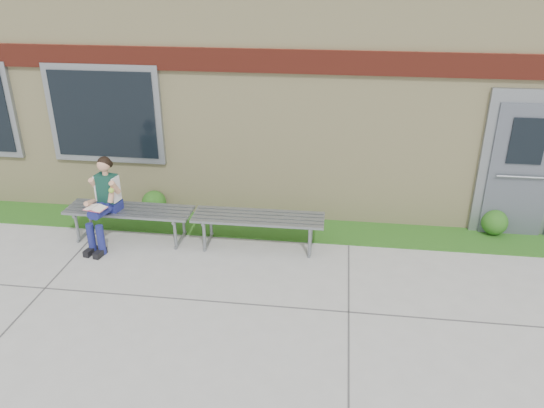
# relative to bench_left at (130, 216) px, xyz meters

# --- Properties ---
(ground) EXTENTS (80.00, 80.00, 0.00)m
(ground) POSITION_rel_bench_left_xyz_m (2.36, -2.00, -0.39)
(ground) COLOR #9E9E99
(ground) RESTS_ON ground
(grass_strip) EXTENTS (16.00, 0.80, 0.02)m
(grass_strip) POSITION_rel_bench_left_xyz_m (2.36, 0.60, -0.38)
(grass_strip) COLOR #1F5316
(grass_strip) RESTS_ON ground
(school_building) EXTENTS (16.20, 6.22, 4.20)m
(school_building) POSITION_rel_bench_left_xyz_m (2.36, 3.99, 1.71)
(school_building) COLOR beige
(school_building) RESTS_ON ground
(bench_left) EXTENTS (1.94, 0.55, 0.50)m
(bench_left) POSITION_rel_bench_left_xyz_m (0.00, 0.00, 0.00)
(bench_left) COLOR gray
(bench_left) RESTS_ON ground
(bench_right) EXTENTS (1.96, 0.56, 0.51)m
(bench_right) POSITION_rel_bench_left_xyz_m (2.00, 0.00, 0.00)
(bench_right) COLOR gray
(bench_right) RESTS_ON ground
(girl) EXTENTS (0.47, 0.81, 1.36)m
(girl) POSITION_rel_bench_left_xyz_m (-0.29, -0.20, 0.34)
(girl) COLOR navy
(girl) RESTS_ON ground
(shrub_mid) EXTENTS (0.41, 0.41, 0.41)m
(shrub_mid) POSITION_rel_bench_left_xyz_m (0.08, 0.85, -0.16)
(shrub_mid) COLOR #1F5316
(shrub_mid) RESTS_ON grass_strip
(shrub_east) EXTENTS (0.40, 0.40, 0.40)m
(shrub_east) POSITION_rel_bench_left_xyz_m (5.62, 0.85, -0.17)
(shrub_east) COLOR #1F5316
(shrub_east) RESTS_ON grass_strip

